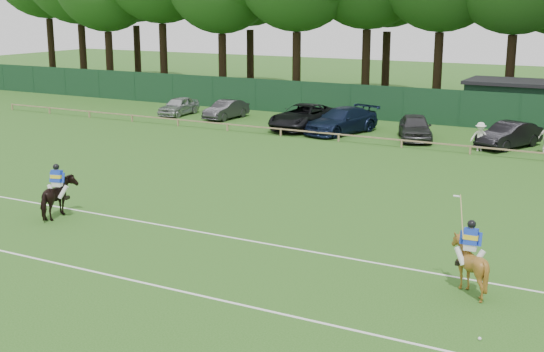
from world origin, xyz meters
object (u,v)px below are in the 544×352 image
Objects in this scene: sedan_silver at (179,106)px; sedan_navy at (342,121)px; spectator_left at (480,137)px; suv_black at (303,117)px; horse_dark at (58,198)px; polo_ball at (480,339)px; sedan_grey at (226,110)px; hatch_grey at (415,127)px; utility_shed at (528,103)px; horse_chestnut at (469,265)px; estate_black at (509,135)px.

sedan_navy is (13.86, -1.36, 0.14)m from sedan_silver.
suv_black is at bearing 152.70° from spectator_left.
horse_dark reaches higher than polo_ball.
suv_black is 31.52m from polo_ball.
horse_dark is 0.46× the size of sedan_grey.
sedan_grey is 0.69× the size of suv_black.
hatch_grey is at bearing 111.01° from polo_ball.
spectator_left is at bearing -94.08° from utility_shed.
sedan_silver is 23.28m from spectator_left.
spectator_left is (-4.53, 21.21, 0.01)m from horse_chestnut.
utility_shed reaches higher than horse_dark.
suv_black is at bearing -168.98° from sedan_navy.
suv_black is 1.28× the size of hatch_grey.
horse_dark is at bearing -79.24° from sedan_navy.
horse_chestnut is 0.41× the size of sedan_silver.
horse_dark is 0.42× the size of estate_black.
horse_chestnut is at bearing -44.84° from sedan_silver.
estate_black is 0.54× the size of utility_shed.
spectator_left reaches higher than suv_black.
sedan_grey is 45.64× the size of polo_ball.
suv_black is (6.84, -1.23, 0.15)m from sedan_grey.
sedan_silver is 0.98× the size of sedan_grey.
spectator_left reaches higher than polo_ball.
sedan_navy reaches higher than horse_dark.
hatch_grey is at bearing -119.09° from utility_shed.
spectator_left is at bearing -5.80° from sedan_grey.
sedan_grey is (-23.52, 24.24, -0.14)m from horse_chestnut.
horse_chestnut is at bearing -58.29° from estate_black.
sedan_grey is at bearing -172.21° from sedan_navy.
suv_black is 7.82m from hatch_grey.
sedan_grey is 14.73m from hatch_grey.
utility_shed is (12.33, 32.09, 0.73)m from horse_dark.
polo_ball is at bearing -53.27° from suv_black.
suv_black is 15.75m from utility_shed.
polo_ball is at bearing -47.14° from sedan_silver.
polo_ball is 35.37m from utility_shed.
horse_chestnut is 0.20× the size of utility_shed.
utility_shed is (-4.82, 35.01, 1.49)m from polo_ball.
polo_ball is (14.82, -25.76, -0.78)m from sedan_navy.
horse_dark is 1.15× the size of spectator_left.
estate_black is (12.82, 23.05, -0.05)m from horse_dark.
sedan_navy is (2.33, 22.83, 0.02)m from horse_dark.
suv_black reaches higher than polo_ball.
sedan_navy is at bearing -111.27° from horse_dark.
horse_chestnut is at bearing -90.95° from hatch_grey.
sedan_grey is (-7.43, 24.34, -0.13)m from horse_dark.
sedan_grey is 0.90× the size of estate_black.
sedan_silver is at bearing 136.60° from polo_ball.
sedan_grey is at bearing 132.03° from polo_ball.
hatch_grey is 10.53m from utility_shed.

